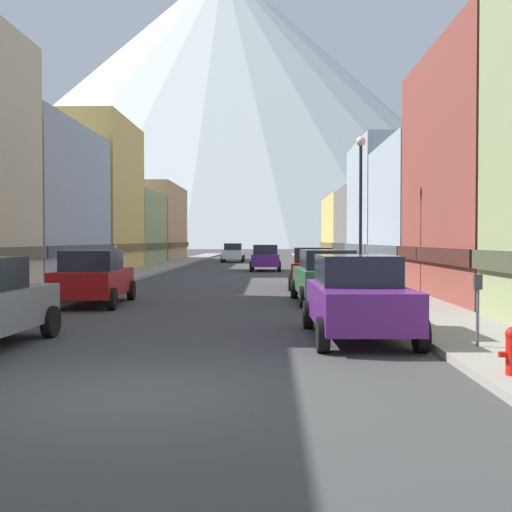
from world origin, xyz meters
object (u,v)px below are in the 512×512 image
at_px(car_driving_0, 265,258).
at_px(car_driving_1, 233,253).
at_px(car_right_0, 357,297).
at_px(car_right_1, 326,276).
at_px(parking_meter_near, 478,300).
at_px(car_right_2, 313,268).
at_px(streetlamp_right, 361,190).
at_px(car_left_1, 94,277).
at_px(pedestrian_0, 115,262).

xyz_separation_m(car_driving_0, car_driving_1, (-3.20, 16.98, 0.00)).
bearing_deg(car_right_0, car_right_1, 89.97).
bearing_deg(parking_meter_near, car_driving_0, 97.44).
height_order(car_right_2, car_driving_1, same).
bearing_deg(car_right_2, car_driving_0, 98.01).
relative_size(car_right_1, streetlamp_right, 0.77).
bearing_deg(car_right_1, car_right_2, 90.05).
distance_m(car_right_2, streetlamp_right, 5.03).
bearing_deg(car_driving_1, car_right_1, -82.13).
xyz_separation_m(car_right_2, parking_meter_near, (1.95, -16.17, 0.11)).
relative_size(car_right_2, car_driving_0, 1.02).
distance_m(car_left_1, pedestrian_0, 13.23).
bearing_deg(car_driving_1, streetlamp_right, -79.14).
height_order(car_right_2, parking_meter_near, car_right_2).
xyz_separation_m(car_driving_0, parking_meter_near, (4.15, -31.78, 0.11)).
distance_m(car_right_1, car_driving_0, 22.24).
bearing_deg(car_right_1, car_driving_1, 97.87).
bearing_deg(pedestrian_0, car_driving_0, 51.88).
relative_size(car_left_1, car_right_0, 1.01).
relative_size(car_left_1, parking_meter_near, 3.36).
distance_m(car_right_1, car_driving_1, 39.48).
height_order(car_left_1, streetlamp_right, streetlamp_right).
bearing_deg(car_right_2, parking_meter_near, -83.12).
distance_m(car_right_1, car_right_2, 6.52).
bearing_deg(car_left_1, car_driving_0, 76.80).
distance_m(car_right_1, parking_meter_near, 9.85).
height_order(car_right_2, car_driving_0, same).
distance_m(pedestrian_0, streetlamp_right, 15.15).
relative_size(car_right_1, car_driving_1, 1.02).
xyz_separation_m(car_driving_0, pedestrian_0, (-7.85, -10.01, 0.03)).
bearing_deg(car_driving_0, car_left_1, -103.20).
xyz_separation_m(car_left_1, car_driving_0, (5.40, 23.00, 0.00)).
xyz_separation_m(car_left_1, car_driving_1, (2.20, 39.98, 0.00)).
bearing_deg(streetlamp_right, car_right_0, -98.28).
distance_m(car_left_1, streetlamp_right, 10.36).
distance_m(car_right_0, car_right_2, 14.31).
height_order(car_driving_1, streetlamp_right, streetlamp_right).
relative_size(car_driving_1, parking_meter_near, 3.31).
distance_m(car_right_0, car_driving_1, 47.21).
xyz_separation_m(car_right_0, streetlamp_right, (1.55, 10.66, 3.09)).
bearing_deg(car_right_1, car_driving_0, 95.69).
distance_m(car_right_2, pedestrian_0, 11.50).
bearing_deg(streetlamp_right, car_driving_0, 101.02).
bearing_deg(parking_meter_near, car_right_2, 96.88).
bearing_deg(car_right_0, car_right_2, 90.01).
relative_size(car_right_0, car_right_2, 0.99).
distance_m(car_right_0, streetlamp_right, 11.21).
height_order(car_right_1, streetlamp_right, streetlamp_right).
relative_size(car_right_2, parking_meter_near, 3.37).
height_order(car_driving_1, pedestrian_0, pedestrian_0).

